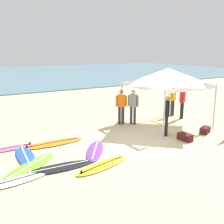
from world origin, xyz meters
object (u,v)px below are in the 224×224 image
at_px(canopy_tent, 168,76).
at_px(person_black, 167,113).
at_px(surfboard_yellow, 102,165).
at_px(person_orange, 121,104).
at_px(surfboard_orange, 53,143).
at_px(surfboard_white, 15,181).
at_px(surfboard_lime, 29,167).
at_px(gear_bag_by_pole, 205,130).
at_px(person_grey, 133,104).
at_px(surfboard_purple, 95,150).
at_px(person_red, 182,100).
at_px(surfboard_pink, 10,148).
at_px(surfboard_black, 59,168).
at_px(person_yellow, 173,98).
at_px(surfboard_blue, 25,156).
at_px(gear_bag_near_tent, 185,137).

height_order(canopy_tent, person_black, canopy_tent).
bearing_deg(surfboard_yellow, canopy_tent, 27.41).
bearing_deg(canopy_tent, person_orange, 144.78).
bearing_deg(surfboard_orange, surfboard_white, -128.85).
xyz_separation_m(surfboard_orange, surfboard_lime, (-1.39, -1.73, 0.00)).
bearing_deg(gear_bag_by_pole, person_grey, 122.22).
xyz_separation_m(surfboard_purple, person_red, (6.17, 1.82, 0.95)).
relative_size(surfboard_yellow, surfboard_pink, 1.18).
distance_m(surfboard_lime, person_orange, 6.01).
bearing_deg(person_grey, surfboard_black, -148.79).
bearing_deg(surfboard_lime, surfboard_pink, 94.32).
relative_size(canopy_tent, person_black, 1.88).
xyz_separation_m(surfboard_yellow, surfboard_lime, (-2.00, 1.07, -0.00)).
relative_size(surfboard_purple, surfboard_orange, 0.84).
height_order(surfboard_purple, person_yellow, person_yellow).
bearing_deg(surfboard_black, surfboard_purple, 23.76).
relative_size(surfboard_blue, surfboard_lime, 0.94).
bearing_deg(person_orange, surfboard_blue, -160.99).
bearing_deg(person_orange, surfboard_yellow, -130.13).
xyz_separation_m(surfboard_purple, person_yellow, (6.19, 2.55, 0.95)).
xyz_separation_m(surfboard_black, gear_bag_near_tent, (5.30, -0.12, 0.10)).
xyz_separation_m(surfboard_black, surfboard_yellow, (1.21, -0.56, 0.00)).
xyz_separation_m(person_black, gear_bag_by_pole, (1.67, -0.66, -0.85)).
bearing_deg(surfboard_black, person_red, 18.03).
bearing_deg(person_grey, person_black, -86.32).
relative_size(surfboard_yellow, person_red, 1.26).
xyz_separation_m(surfboard_lime, person_orange, (5.24, 2.77, 0.95)).
height_order(canopy_tent, surfboard_pink, canopy_tent).
distance_m(surfboard_white, gear_bag_near_tent, 6.67).
height_order(canopy_tent, surfboard_purple, canopy_tent).
bearing_deg(gear_bag_by_pole, surfboard_purple, 173.30).
distance_m(surfboard_orange, person_black, 4.83).
distance_m(surfboard_black, person_red, 8.27).
xyz_separation_m(canopy_tent, surfboard_blue, (-6.87, -0.51, -2.35)).
bearing_deg(surfboard_yellow, person_grey, 43.58).
height_order(surfboard_white, gear_bag_near_tent, gear_bag_near_tent).
relative_size(surfboard_white, surfboard_purple, 0.99).
bearing_deg(gear_bag_near_tent, surfboard_lime, 174.10).
height_order(surfboard_blue, surfboard_orange, same).
distance_m(canopy_tent, surfboard_yellow, 6.11).
height_order(surfboard_lime, gear_bag_near_tent, gear_bag_near_tent).
bearing_deg(surfboard_purple, surfboard_orange, 124.43).
bearing_deg(gear_bag_by_pole, surfboard_pink, 162.61).
bearing_deg(surfboard_orange, canopy_tent, -2.11).
bearing_deg(surfboard_blue, surfboard_lime, -98.10).
relative_size(person_red, person_yellow, 1.00).
height_order(person_black, gear_bag_near_tent, person_black).
bearing_deg(canopy_tent, surfboard_pink, 176.03).
xyz_separation_m(surfboard_pink, person_black, (6.04, -1.75, 0.95)).
distance_m(surfboard_purple, person_red, 6.50).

